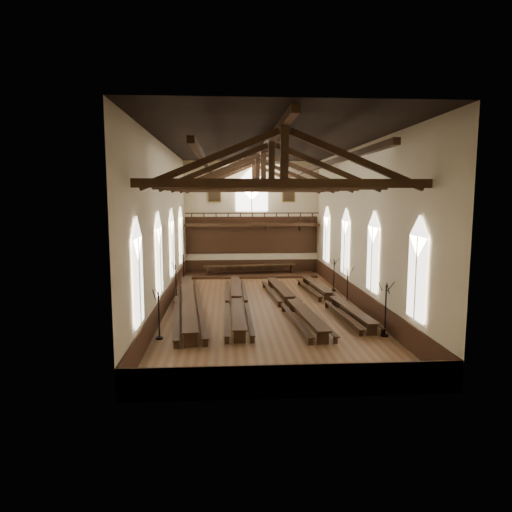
{
  "coord_description": "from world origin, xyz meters",
  "views": [
    {
      "loc": [
        -2.24,
        -27.8,
        6.9
      ],
      "look_at": [
        -0.35,
        1.5,
        3.05
      ],
      "focal_mm": 32.0,
      "sensor_mm": 36.0,
      "label": 1
    }
  ],
  "objects": [
    {
      "name": "refectory_row_d",
      "position": [
        4.43,
        0.39,
        0.5
      ],
      "size": [
        1.87,
        13.89,
        0.69
      ],
      "color": "#31210F",
      "rests_on": "ground"
    },
    {
      "name": "refectory_row_b",
      "position": [
        -1.65,
        -0.19,
        0.53
      ],
      "size": [
        1.48,
        14.15,
        0.72
      ],
      "color": "#31210F",
      "rests_on": "ground"
    },
    {
      "name": "refectory_row_c",
      "position": [
        1.66,
        -0.63,
        0.53
      ],
      "size": [
        2.0,
        14.27,
        0.73
      ],
      "color": "#31210F",
      "rests_on": "ground"
    },
    {
      "name": "candelabrum_left_mid",
      "position": [
        -5.55,
        1.49,
        0.81
      ],
      "size": [
        0.75,
        0.82,
        2.67
      ],
      "color": "black",
      "rests_on": "ground"
    },
    {
      "name": "side_windows",
      "position": [
        -0.0,
        -0.0,
        3.74
      ],
      "size": [
        11.85,
        19.8,
        4.5
      ],
      "color": "white",
      "rests_on": "room_walls"
    },
    {
      "name": "candelabrum_left_far",
      "position": [
        -5.55,
        6.64,
        0.81
      ],
      "size": [
        0.8,
        0.78,
        2.66
      ],
      "color": "black",
      "rests_on": "ground"
    },
    {
      "name": "portraits",
      "position": [
        0.0,
        12.9,
        7.1
      ],
      "size": [
        7.75,
        0.09,
        1.45
      ],
      "color": "brown",
      "rests_on": "room_walls"
    },
    {
      "name": "refectory_row_a",
      "position": [
        -4.67,
        -0.35,
        0.59
      ],
      "size": [
        2.37,
        15.04,
        0.81
      ],
      "color": "#31210F",
      "rests_on": "ground"
    },
    {
      "name": "minstrels_gallery",
      "position": [
        0.0,
        12.66,
        3.91
      ],
      "size": [
        11.8,
        1.24,
        3.7
      ],
      "color": "#31210F",
      "rests_on": "room_walls"
    },
    {
      "name": "room_walls",
      "position": [
        0.0,
        0.0,
        6.46
      ],
      "size": [
        26.0,
        26.0,
        26.0
      ],
      "color": "beige",
      "rests_on": "ground"
    },
    {
      "name": "high_table",
      "position": [
        -0.26,
        11.4,
        0.84
      ],
      "size": [
        8.12,
        1.8,
        0.76
      ],
      "color": "#31210F",
      "rests_on": "dais"
    },
    {
      "name": "candelabrum_right_far",
      "position": [
        5.55,
        4.57,
        0.74
      ],
      "size": [
        0.73,
        0.69,
        2.43
      ],
      "color": "black",
      "rests_on": "ground"
    },
    {
      "name": "wainscot_band",
      "position": [
        0.0,
        0.0,
        0.6
      ],
      "size": [
        12.0,
        26.0,
        1.2
      ],
      "color": "#371D10",
      "rests_on": "ground"
    },
    {
      "name": "end_window",
      "position": [
        0.0,
        12.9,
        7.22
      ],
      "size": [
        2.8,
        0.12,
        3.8
      ],
      "color": "white",
      "rests_on": "room_walls"
    },
    {
      "name": "dais",
      "position": [
        -0.26,
        11.4,
        0.1
      ],
      "size": [
        11.4,
        3.0,
        0.2
      ],
      "primitive_type": "cube",
      "color": "#371D10",
      "rests_on": "ground"
    },
    {
      "name": "ground",
      "position": [
        0.0,
        0.0,
        0.0
      ],
      "size": [
        26.0,
        26.0,
        0.0
      ],
      "primitive_type": "plane",
      "color": "brown",
      "rests_on": "ground"
    },
    {
      "name": "candelabrum_right_mid",
      "position": [
        5.55,
        0.79,
        0.72
      ],
      "size": [
        0.71,
        0.7,
        2.38
      ],
      "color": "black",
      "rests_on": "ground"
    },
    {
      "name": "high_chairs",
      "position": [
        -0.26,
        12.18,
        0.72
      ],
      "size": [
        4.95,
        0.45,
        0.95
      ],
      "color": "#31210F",
      "rests_on": "dais"
    },
    {
      "name": "roof_trusses",
      "position": [
        0.0,
        -0.0,
        8.22
      ],
      "size": [
        11.7,
        25.7,
        2.8
      ],
      "color": "#31210F",
      "rests_on": "room_walls"
    },
    {
      "name": "candelabrum_right_near",
      "position": [
        5.55,
        -6.33,
        0.83
      ],
      "size": [
        0.83,
        0.77,
        2.74
      ],
      "color": "black",
      "rests_on": "ground"
    },
    {
      "name": "candelabrum_left_near",
      "position": [
        -5.55,
        -6.06,
        0.76
      ],
      "size": [
        0.7,
        0.76,
        2.49
      ],
      "color": "black",
      "rests_on": "ground"
    }
  ]
}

